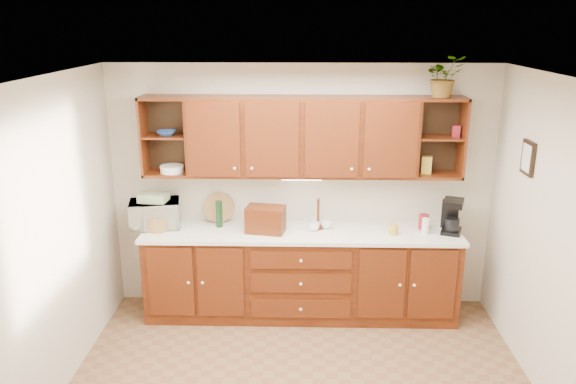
# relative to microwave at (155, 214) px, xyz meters

# --- Properties ---
(ceiling) EXTENTS (4.00, 4.00, 0.00)m
(ceiling) POSITION_rel_microwave_xyz_m (1.52, -1.53, 1.52)
(ceiling) COLOR white
(ceiling) RESTS_ON back_wall
(back_wall) EXTENTS (4.00, 0.00, 4.00)m
(back_wall) POSITION_rel_microwave_xyz_m (1.52, 0.22, 0.22)
(back_wall) COLOR beige
(back_wall) RESTS_ON floor
(left_wall) EXTENTS (0.00, 3.50, 3.50)m
(left_wall) POSITION_rel_microwave_xyz_m (-0.48, -1.53, 0.22)
(left_wall) COLOR beige
(left_wall) RESTS_ON floor
(right_wall) EXTENTS (0.00, 3.50, 3.50)m
(right_wall) POSITION_rel_microwave_xyz_m (3.52, -1.53, 0.22)
(right_wall) COLOR beige
(right_wall) RESTS_ON floor
(base_cabinets) EXTENTS (3.20, 0.60, 0.90)m
(base_cabinets) POSITION_rel_microwave_xyz_m (1.52, -0.08, -0.63)
(base_cabinets) COLOR #371306
(base_cabinets) RESTS_ON floor
(countertop) EXTENTS (3.24, 0.64, 0.04)m
(countertop) POSITION_rel_microwave_xyz_m (1.52, -0.09, -0.16)
(countertop) COLOR white
(countertop) RESTS_ON base_cabinets
(upper_cabinets) EXTENTS (3.20, 0.33, 0.80)m
(upper_cabinets) POSITION_rel_microwave_xyz_m (1.53, 0.06, 0.81)
(upper_cabinets) COLOR #371306
(upper_cabinets) RESTS_ON back_wall
(undercabinet_light) EXTENTS (0.40, 0.05, 0.02)m
(undercabinet_light) POSITION_rel_microwave_xyz_m (1.52, 0.01, 0.39)
(undercabinet_light) COLOR white
(undercabinet_light) RESTS_ON upper_cabinets
(framed_picture) EXTENTS (0.03, 0.24, 0.30)m
(framed_picture) POSITION_rel_microwave_xyz_m (3.50, -0.63, 0.77)
(framed_picture) COLOR black
(framed_picture) RESTS_ON right_wall
(wicker_basket) EXTENTS (0.23, 0.23, 0.15)m
(wicker_basket) POSITION_rel_microwave_xyz_m (0.05, -0.10, -0.07)
(wicker_basket) COLOR #A47344
(wicker_basket) RESTS_ON countertop
(microwave) EXTENTS (0.56, 0.44, 0.28)m
(microwave) POSITION_rel_microwave_xyz_m (0.00, 0.00, 0.00)
(microwave) COLOR beige
(microwave) RESTS_ON countertop
(towel_stack) EXTENTS (0.30, 0.24, 0.08)m
(towel_stack) POSITION_rel_microwave_xyz_m (0.00, 0.00, 0.18)
(towel_stack) COLOR #E7EA6E
(towel_stack) RESTS_ON microwave
(wine_bottle) EXTENTS (0.09, 0.09, 0.28)m
(wine_bottle) POSITION_rel_microwave_xyz_m (0.67, 0.01, 0.00)
(wine_bottle) COLOR black
(wine_bottle) RESTS_ON countertop
(woven_tray) EXTENTS (0.34, 0.16, 0.32)m
(woven_tray) POSITION_rel_microwave_xyz_m (0.65, 0.16, -0.13)
(woven_tray) COLOR #A47344
(woven_tray) RESTS_ON countertop
(bread_box) EXTENTS (0.42, 0.30, 0.27)m
(bread_box) POSITION_rel_microwave_xyz_m (1.16, -0.12, -0.01)
(bread_box) COLOR #371306
(bread_box) RESTS_ON countertop
(mug_tree) EXTENTS (0.26, 0.27, 0.32)m
(mug_tree) POSITION_rel_microwave_xyz_m (1.69, -0.00, -0.09)
(mug_tree) COLOR #371306
(mug_tree) RESTS_ON countertop
(canister_red) EXTENTS (0.11, 0.11, 0.15)m
(canister_red) POSITION_rel_microwave_xyz_m (2.78, 0.01, -0.06)
(canister_red) COLOR maroon
(canister_red) RESTS_ON countertop
(canister_white) EXTENTS (0.08, 0.08, 0.16)m
(canister_white) POSITION_rel_microwave_xyz_m (2.77, -0.13, -0.06)
(canister_white) COLOR white
(canister_white) RESTS_ON countertop
(canister_yellow) EXTENTS (0.09, 0.09, 0.10)m
(canister_yellow) POSITION_rel_microwave_xyz_m (2.45, -0.16, -0.09)
(canister_yellow) COLOR gold
(canister_yellow) RESTS_ON countertop
(coffee_maker) EXTENTS (0.26, 0.29, 0.35)m
(coffee_maker) POSITION_rel_microwave_xyz_m (3.04, -0.07, 0.03)
(coffee_maker) COLOR black
(coffee_maker) RESTS_ON countertop
(bowl_stack) EXTENTS (0.21, 0.21, 0.05)m
(bowl_stack) POSITION_rel_microwave_xyz_m (0.17, 0.04, 0.84)
(bowl_stack) COLOR #274A8F
(bowl_stack) RESTS_ON upper_cabinets
(plate_stack) EXTENTS (0.29, 0.29, 0.07)m
(plate_stack) POSITION_rel_microwave_xyz_m (0.20, 0.03, 0.48)
(plate_stack) COLOR white
(plate_stack) RESTS_ON upper_cabinets
(pantry_box_yellow) EXTENTS (0.11, 0.10, 0.18)m
(pantry_box_yellow) POSITION_rel_microwave_xyz_m (2.78, 0.05, 0.53)
(pantry_box_yellow) COLOR gold
(pantry_box_yellow) RESTS_ON upper_cabinets
(pantry_box_red) EXTENTS (0.09, 0.08, 0.11)m
(pantry_box_red) POSITION_rel_microwave_xyz_m (3.04, 0.05, 0.88)
(pantry_box_red) COLOR maroon
(pantry_box_red) RESTS_ON upper_cabinets
(potted_plant) EXTENTS (0.42, 0.38, 0.40)m
(potted_plant) POSITION_rel_microwave_xyz_m (2.86, -0.00, 1.41)
(potted_plant) COLOR #999999
(potted_plant) RESTS_ON upper_cabinets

